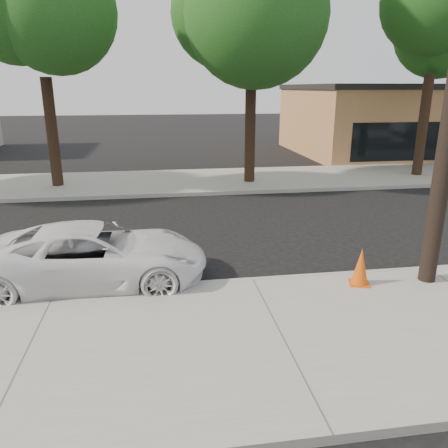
{
  "coord_description": "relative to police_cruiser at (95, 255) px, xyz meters",
  "views": [
    {
      "loc": [
        -1.88,
        -10.36,
        4.01
      ],
      "look_at": [
        -0.43,
        -0.87,
        1.0
      ],
      "focal_mm": 35.0,
      "sensor_mm": 36.0,
      "label": 1
    }
  ],
  "objects": [
    {
      "name": "police_cruiser",
      "position": [
        0.0,
        0.0,
        0.0
      ],
      "size": [
        4.72,
        2.22,
        1.3
      ],
      "primitive_type": "imported",
      "rotation": [
        0.0,
        0.0,
        1.56
      ],
      "color": "white",
      "rests_on": "ground"
    },
    {
      "name": "far_sidewalk",
      "position": [
        3.28,
        10.02,
        -0.58
      ],
      "size": [
        90.0,
        5.0,
        0.15
      ],
      "primitive_type": "cube",
      "color": "gray",
      "rests_on": "ground"
    },
    {
      "name": "near_sidewalk",
      "position": [
        3.28,
        -2.78,
        -0.58
      ],
      "size": [
        90.0,
        4.4,
        0.15
      ],
      "primitive_type": "cube",
      "color": "gray",
      "rests_on": "ground"
    },
    {
      "name": "ground",
      "position": [
        3.28,
        1.52,
        -0.65
      ],
      "size": [
        120.0,
        120.0,
        0.0
      ],
      "primitive_type": "plane",
      "color": "black",
      "rests_on": "ground"
    },
    {
      "name": "tree_d",
      "position": [
        13.47,
        9.47,
        5.71
      ],
      "size": [
        4.5,
        4.35,
        8.75
      ],
      "color": "black",
      "rests_on": "far_sidewalk"
    },
    {
      "name": "curb_near",
      "position": [
        3.28,
        -0.58,
        -0.58
      ],
      "size": [
        90.0,
        0.12,
        0.16
      ],
      "primitive_type": "cube",
      "color": "#9E9B93",
      "rests_on": "ground"
    },
    {
      "name": "tree_b",
      "position": [
        -2.54,
        9.58,
        5.5
      ],
      "size": [
        4.34,
        4.2,
        8.45
      ],
      "color": "black",
      "rests_on": "far_sidewalk"
    },
    {
      "name": "tree_c",
      "position": [
        5.49,
        9.16,
        6.26
      ],
      "size": [
        4.96,
        4.8,
        9.55
      ],
      "color": "black",
      "rests_on": "far_sidewalk"
    },
    {
      "name": "traffic_cone",
      "position": [
        5.39,
        -1.16,
        -0.13
      ],
      "size": [
        0.5,
        0.5,
        0.77
      ],
      "rotation": [
        0.0,
        0.0,
        -0.31
      ],
      "color": "#E0500B",
      "rests_on": "near_sidewalk"
    },
    {
      "name": "building_main",
      "position": [
        19.28,
        17.52,
        1.35
      ],
      "size": [
        18.0,
        10.0,
        4.0
      ],
      "primitive_type": "cube",
      "color": "#AE6A48",
      "rests_on": "ground"
    }
  ]
}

